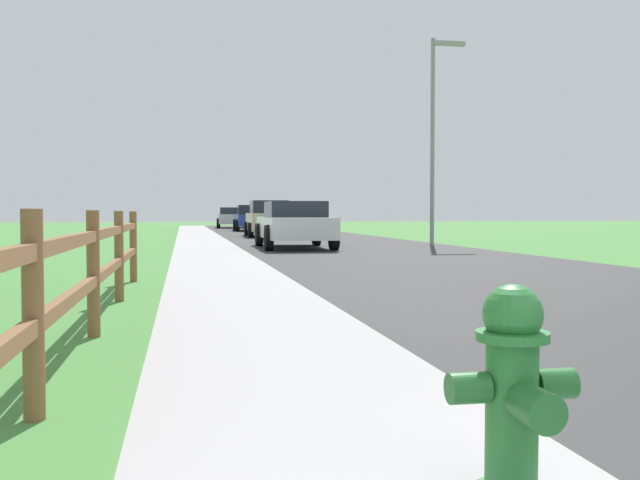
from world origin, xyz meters
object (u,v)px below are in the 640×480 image
parked_car_beige (269,219)px  street_lamp (436,124)px  parked_suv_white (294,224)px  parked_car_blue (251,218)px  fire_hydrant (514,388)px  parked_car_silver (232,217)px

parked_car_beige → street_lamp: 11.10m
parked_suv_white → parked_car_blue: parked_car_blue is taller
parked_car_beige → parked_car_blue: bearing=89.0°
parked_suv_white → parked_car_blue: (0.66, 21.54, 0.02)m
fire_hydrant → street_lamp: size_ratio=0.12×
parked_suv_white → street_lamp: 5.99m
parked_car_beige → parked_car_blue: parked_car_beige is taller
parked_car_beige → parked_car_silver: size_ratio=0.99×
parked_car_blue → parked_suv_white: bearing=-91.8°
parked_car_blue → parked_car_silver: (-0.57, 8.38, -0.01)m
parked_car_beige → fire_hydrant: bearing=-94.9°
fire_hydrant → parked_car_silver: parked_car_silver is taller
parked_car_silver → street_lamp: street_lamp is taller
fire_hydrant → parked_suv_white: size_ratio=0.17×
parked_car_beige → street_lamp: street_lamp is taller
street_lamp → fire_hydrant: bearing=-109.0°
fire_hydrant → parked_car_beige: bearing=85.1°
parked_suv_white → parked_car_beige: size_ratio=1.06×
parked_car_beige → street_lamp: (4.42, -9.67, 3.21)m
parked_car_beige → street_lamp: size_ratio=0.68×
fire_hydrant → parked_car_beige: 30.11m
parked_car_silver → street_lamp: 29.41m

